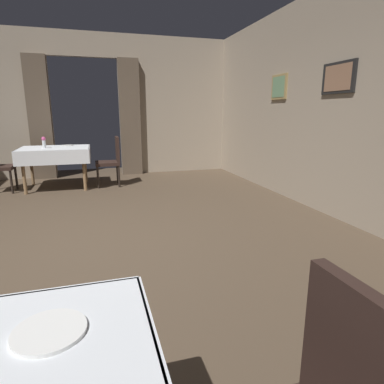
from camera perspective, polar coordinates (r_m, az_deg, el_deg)
The scene contains 8 objects.
ground at distance 3.70m, azimuth -17.42°, elevation -8.76°, with size 10.08×10.08×0.00m, color #4C3D2D.
wall_right at distance 4.61m, azimuth 26.18°, elevation 13.96°, with size 0.16×8.40×3.00m.
wall_back at distance 7.61m, azimuth -18.01°, elevation 14.10°, with size 6.40×0.27×3.00m.
dining_table_mid at distance 6.53m, azimuth -22.73°, elevation 6.34°, with size 1.22×1.01×0.75m.
chair_mid_right at distance 6.43m, azimuth -13.83°, elevation 5.63°, with size 0.44×0.44×0.93m.
plate_near_b at distance 1.11m, azimuth -23.58°, elevation -21.35°, with size 0.21×0.21×0.01m, color white.
flower_vase_mid at distance 6.49m, azimuth -24.41°, elevation 7.95°, with size 0.07×0.07×0.20m.
plate_mid_b at distance 6.81m, azimuth -20.90°, elevation 7.61°, with size 0.23×0.23×0.01m, color white.
Camera 1 is at (0.12, -3.43, 1.37)m, focal length 30.61 mm.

